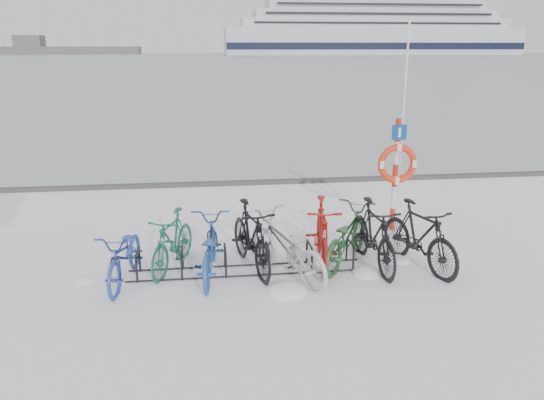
{
  "coord_description": "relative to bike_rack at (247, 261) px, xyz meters",
  "views": [
    {
      "loc": [
        -0.63,
        -8.32,
        3.69
      ],
      "look_at": [
        0.51,
        0.6,
        1.08
      ],
      "focal_mm": 35.0,
      "sensor_mm": 36.0,
      "label": 1
    }
  ],
  "objects": [
    {
      "name": "bike_1",
      "position": [
        -1.24,
        0.31,
        0.34
      ],
      "size": [
        1.05,
        1.78,
        1.03
      ],
      "primitive_type": "imported",
      "rotation": [
        0.0,
        0.0,
        -0.35
      ],
      "color": "#1A5949",
      "rests_on": "ground"
    },
    {
      "name": "ground",
      "position": [
        0.0,
        0.0,
        -0.18
      ],
      "size": [
        900.0,
        900.0,
        0.0
      ],
      "primitive_type": "plane",
      "color": "white",
      "rests_on": "ground"
    },
    {
      "name": "ice_sheet",
      "position": [
        0.0,
        155.0,
        -0.17
      ],
      "size": [
        400.0,
        298.0,
        0.02
      ],
      "primitive_type": "cube",
      "color": "#9AA5AE",
      "rests_on": "ground"
    },
    {
      "name": "bike_8",
      "position": [
        2.96,
        -0.16,
        0.41
      ],
      "size": [
        1.12,
        2.03,
        1.18
      ],
      "primitive_type": "imported",
      "rotation": [
        0.0,
        0.0,
        0.31
      ],
      "color": "black",
      "rests_on": "ground"
    },
    {
      "name": "cruise_ferry",
      "position": [
        73.42,
        228.79,
        11.44
      ],
      "size": [
        129.88,
        24.51,
        42.68
      ],
      "color": "silver",
      "rests_on": "ground"
    },
    {
      "name": "bike_2",
      "position": [
        -0.63,
        -0.05,
        0.33
      ],
      "size": [
        0.85,
        1.98,
        1.01
      ],
      "primitive_type": "imported",
      "rotation": [
        0.0,
        0.0,
        3.05
      ],
      "color": "#234D9A",
      "rests_on": "ground"
    },
    {
      "name": "bike_rack",
      "position": [
        0.0,
        0.0,
        0.0
      ],
      "size": [
        4.0,
        0.48,
        0.46
      ],
      "color": "black",
      "rests_on": "ground"
    },
    {
      "name": "quay_edge",
      "position": [
        0.0,
        5.9,
        -0.13
      ],
      "size": [
        400.0,
        0.25,
        0.1
      ],
      "primitive_type": "cube",
      "color": "#3F3F42",
      "rests_on": "ground"
    },
    {
      "name": "bike_4",
      "position": [
        0.63,
        -0.27,
        0.37
      ],
      "size": [
        1.61,
        2.2,
        1.1
      ],
      "primitive_type": "imported",
      "rotation": [
        0.0,
        0.0,
        3.61
      ],
      "color": "#B3B7BC",
      "rests_on": "ground"
    },
    {
      "name": "bike_6",
      "position": [
        1.78,
        0.2,
        0.34
      ],
      "size": [
        1.68,
        2.02,
        1.04
      ],
      "primitive_type": "imported",
      "rotation": [
        0.0,
        0.0,
        2.54
      ],
      "color": "#255930",
      "rests_on": "ground"
    },
    {
      "name": "bike_7",
      "position": [
        2.2,
        -0.02,
        0.41
      ],
      "size": [
        0.68,
        2.0,
        1.18
      ],
      "primitive_type": "imported",
      "rotation": [
        0.0,
        0.0,
        0.06
      ],
      "color": "black",
      "rests_on": "ground"
    },
    {
      "name": "bike_5",
      "position": [
        1.32,
        0.12,
        0.42
      ],
      "size": [
        0.84,
        2.06,
        1.2
      ],
      "primitive_type": "imported",
      "rotation": [
        0.0,
        0.0,
        -0.14
      ],
      "color": "#A01712",
      "rests_on": "ground"
    },
    {
      "name": "bike_3",
      "position": [
        0.09,
        0.14,
        0.41
      ],
      "size": [
        0.98,
        2.05,
        1.19
      ],
      "primitive_type": "imported",
      "rotation": [
        0.0,
        0.0,
        0.22
      ],
      "color": "black",
      "rests_on": "ground"
    },
    {
      "name": "snow_drifts",
      "position": [
        0.81,
        -0.15,
        -0.18
      ],
      "size": [
        5.76,
        2.26,
        0.23
      ],
      "color": "white",
      "rests_on": "ground"
    },
    {
      "name": "lifebuoy_station",
      "position": [
        3.19,
        1.7,
        1.24
      ],
      "size": [
        0.81,
        0.23,
        4.22
      ],
      "color": "#B9270E",
      "rests_on": "ground"
    },
    {
      "name": "bike_0",
      "position": [
        -1.98,
        -0.1,
        0.29
      ],
      "size": [
        0.86,
        1.87,
        0.95
      ],
      "primitive_type": "imported",
      "rotation": [
        0.0,
        0.0,
        -0.13
      ],
      "color": "#28419D",
      "rests_on": "ground"
    }
  ]
}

